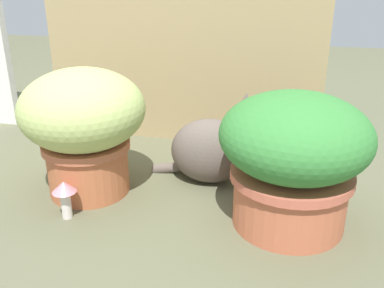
{
  "coord_description": "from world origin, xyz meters",
  "views": [
    {
      "loc": [
        0.41,
        -1.13,
        0.68
      ],
      "look_at": [
        0.15,
        0.03,
        0.18
      ],
      "focal_mm": 40.06,
      "sensor_mm": 36.0,
      "label": 1
    }
  ],
  "objects_px": {
    "leafy_planter": "(293,156)",
    "mushroom_ornament_pink": "(65,193)",
    "grass_planter": "(85,124)",
    "cat": "(215,148)"
  },
  "relations": [
    {
      "from": "leafy_planter",
      "to": "mushroom_ornament_pink",
      "type": "distance_m",
      "value": 0.65
    },
    {
      "from": "grass_planter",
      "to": "mushroom_ornament_pink",
      "type": "height_order",
      "value": "grass_planter"
    },
    {
      "from": "grass_planter",
      "to": "leafy_planter",
      "type": "relative_size",
      "value": 1.0
    },
    {
      "from": "grass_planter",
      "to": "mushroom_ornament_pink",
      "type": "distance_m",
      "value": 0.23
    },
    {
      "from": "grass_planter",
      "to": "leafy_planter",
      "type": "height_order",
      "value": "grass_planter"
    },
    {
      "from": "leafy_planter",
      "to": "cat",
      "type": "relative_size",
      "value": 1.06
    },
    {
      "from": "cat",
      "to": "leafy_planter",
      "type": "bearing_deg",
      "value": -40.17
    },
    {
      "from": "cat",
      "to": "mushroom_ornament_pink",
      "type": "distance_m",
      "value": 0.5
    },
    {
      "from": "leafy_planter",
      "to": "cat",
      "type": "height_order",
      "value": "leafy_planter"
    },
    {
      "from": "grass_planter",
      "to": "mushroom_ornament_pink",
      "type": "relative_size",
      "value": 3.45
    }
  ]
}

